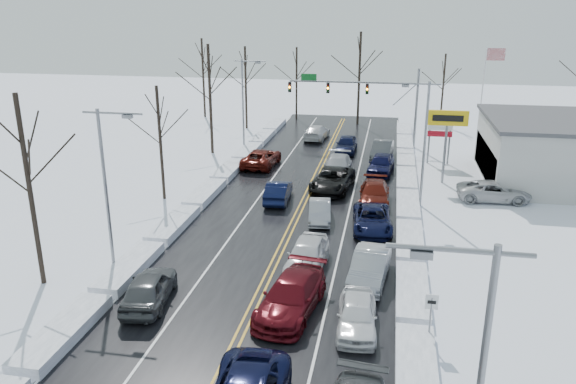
% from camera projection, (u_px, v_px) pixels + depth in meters
% --- Properties ---
extents(ground, '(160.00, 160.00, 0.00)m').
position_uv_depth(ground, '(279.00, 253.00, 33.24)').
color(ground, silver).
rests_on(ground, ground).
extents(road_surface, '(14.00, 84.00, 0.01)m').
position_uv_depth(road_surface, '(286.00, 239.00, 35.11)').
color(road_surface, black).
rests_on(road_surface, ground).
extents(snow_bank_left, '(1.61, 72.00, 0.55)m').
position_uv_depth(snow_bank_left, '(171.00, 231.00, 36.42)').
color(snow_bank_left, white).
rests_on(snow_bank_left, ground).
extents(snow_bank_right, '(1.61, 72.00, 0.55)m').
position_uv_depth(snow_bank_right, '(409.00, 248.00, 33.79)').
color(snow_bank_right, white).
rests_on(snow_bank_right, ground).
extents(traffic_signal_mast, '(13.28, 0.39, 8.00)m').
position_uv_depth(traffic_signal_mast, '(367.00, 93.00, 57.02)').
color(traffic_signal_mast, slate).
rests_on(traffic_signal_mast, ground).
extents(tires_plus_sign, '(3.20, 0.34, 6.00)m').
position_uv_depth(tires_plus_sign, '(447.00, 123.00, 44.76)').
color(tires_plus_sign, slate).
rests_on(tires_plus_sign, ground).
extents(used_vehicles_sign, '(2.20, 0.22, 4.65)m').
position_uv_depth(used_vehicles_sign, '(440.00, 128.00, 50.89)').
color(used_vehicles_sign, slate).
rests_on(used_vehicles_sign, ground).
extents(speed_limit_sign, '(0.55, 0.09, 2.35)m').
position_uv_depth(speed_limit_sign, '(431.00, 310.00, 23.84)').
color(speed_limit_sign, slate).
rests_on(speed_limit_sign, ground).
extents(flagpole, '(1.87, 1.20, 10.00)m').
position_uv_depth(flagpole, '(484.00, 88.00, 56.72)').
color(flagpole, silver).
rests_on(flagpole, ground).
extents(streetlight_ne, '(3.20, 0.25, 9.00)m').
position_uv_depth(streetlight_ne, '(423.00, 134.00, 39.45)').
color(streetlight_ne, slate).
rests_on(streetlight_ne, ground).
extents(streetlight_sw, '(3.20, 0.25, 9.00)m').
position_uv_depth(streetlight_sw, '(108.00, 179.00, 29.27)').
color(streetlight_sw, slate).
rests_on(streetlight_sw, ground).
extents(streetlight_nw, '(3.20, 0.25, 9.00)m').
position_uv_depth(streetlight_nw, '(245.00, 97.00, 55.38)').
color(streetlight_nw, slate).
rests_on(streetlight_nw, ground).
extents(tree_left_b, '(4.00, 4.00, 10.00)m').
position_uv_depth(tree_left_b, '(24.00, 155.00, 27.43)').
color(tree_left_b, '#2D231C').
rests_on(tree_left_b, ground).
extents(tree_left_c, '(3.40, 3.40, 8.50)m').
position_uv_depth(tree_left_c, '(159.00, 121.00, 40.64)').
color(tree_left_c, '#2D231C').
rests_on(tree_left_c, ground).
extents(tree_left_d, '(4.20, 4.20, 10.50)m').
position_uv_depth(tree_left_d, '(209.00, 78.00, 53.38)').
color(tree_left_d, '#2D231C').
rests_on(tree_left_d, ground).
extents(tree_left_e, '(3.80, 3.80, 9.50)m').
position_uv_depth(tree_left_e, '(245.00, 72.00, 64.72)').
color(tree_left_e, '#2D231C').
rests_on(tree_left_e, ground).
extents(tree_far_a, '(4.00, 4.00, 10.00)m').
position_uv_depth(tree_far_a, '(203.00, 63.00, 71.46)').
color(tree_far_a, '#2D231C').
rests_on(tree_far_a, ground).
extents(tree_far_b, '(3.60, 3.60, 9.00)m').
position_uv_depth(tree_far_b, '(297.00, 69.00, 70.53)').
color(tree_far_b, '#2D231C').
rests_on(tree_far_b, ground).
extents(tree_far_c, '(4.40, 4.40, 11.00)m').
position_uv_depth(tree_far_c, '(360.00, 60.00, 66.84)').
color(tree_far_c, '#2D231C').
rests_on(tree_far_c, ground).
extents(tree_far_d, '(3.40, 3.40, 8.50)m').
position_uv_depth(tree_far_d, '(444.00, 76.00, 67.06)').
color(tree_far_d, '#2D231C').
rests_on(tree_far_d, ground).
extents(queued_car_3, '(3.16, 6.11, 1.69)m').
position_uv_depth(queued_car_3, '(291.00, 312.00, 26.80)').
color(queued_car_3, '#510A11').
rests_on(queued_car_3, ground).
extents(queued_car_4, '(2.23, 5.05, 1.69)m').
position_uv_depth(queued_car_4, '(307.00, 269.00, 31.22)').
color(queued_car_4, silver).
rests_on(queued_car_4, ground).
extents(queued_car_5, '(1.93, 4.27, 1.36)m').
position_uv_depth(queued_car_5, '(320.00, 220.00, 38.20)').
color(queued_car_5, '#929499').
rests_on(queued_car_5, ground).
extents(queued_car_6, '(3.44, 6.33, 1.69)m').
position_uv_depth(queued_car_6, '(332.00, 190.00, 44.53)').
color(queued_car_6, black).
rests_on(queued_car_6, ground).
extents(queued_car_7, '(2.40, 5.73, 1.65)m').
position_uv_depth(queued_car_7, '(337.00, 175.00, 48.30)').
color(queued_car_7, '#A3A5AB').
rests_on(queued_car_7, ground).
extents(queued_car_8, '(2.01, 4.83, 1.63)m').
position_uv_depth(queued_car_8, '(346.00, 152.00, 55.97)').
color(queued_car_8, black).
rests_on(queued_car_8, ground).
extents(queued_car_12, '(1.98, 4.46, 1.49)m').
position_uv_depth(queued_car_12, '(356.00, 329.00, 25.38)').
color(queued_car_12, white).
rests_on(queued_car_12, ground).
extents(queued_car_13, '(2.25, 5.15, 1.65)m').
position_uv_depth(queued_car_13, '(369.00, 281.00, 29.83)').
color(queued_car_13, '#979A9E').
rests_on(queued_car_13, ground).
extents(queued_car_14, '(2.85, 5.47, 1.47)m').
position_uv_depth(queued_car_14, '(372.00, 230.00, 36.63)').
color(queued_car_14, black).
rests_on(queued_car_14, ground).
extents(queued_car_15, '(2.26, 5.34, 1.54)m').
position_uv_depth(queued_car_15, '(374.00, 203.00, 41.47)').
color(queued_car_15, '#53130B').
rests_on(queued_car_15, ground).
extents(queued_car_16, '(2.53, 5.18, 1.70)m').
position_uv_depth(queued_car_16, '(381.00, 173.00, 48.88)').
color(queued_car_16, black).
rests_on(queued_car_16, ground).
extents(queued_car_17, '(2.22, 5.24, 1.68)m').
position_uv_depth(queued_car_17, '(382.00, 159.00, 53.58)').
color(queued_car_17, '#434648').
rests_on(queued_car_17, ground).
extents(oncoming_car_0, '(1.84, 4.68, 1.52)m').
position_uv_depth(oncoming_car_0, '(278.00, 201.00, 42.00)').
color(oncoming_car_0, black).
rests_on(oncoming_car_0, ground).
extents(oncoming_car_1, '(3.00, 5.89, 1.59)m').
position_uv_depth(oncoming_car_1, '(262.00, 166.00, 51.08)').
color(oncoming_car_1, '#51110A').
rests_on(oncoming_car_1, ground).
extents(oncoming_car_2, '(2.62, 5.51, 1.55)m').
position_uv_depth(oncoming_car_2, '(316.00, 139.00, 61.41)').
color(oncoming_car_2, silver).
rests_on(oncoming_car_2, ground).
extents(oncoming_car_3, '(2.58, 5.02, 1.64)m').
position_uv_depth(oncoming_car_3, '(150.00, 303.00, 27.63)').
color(oncoming_car_3, '#434649').
rests_on(oncoming_car_3, ground).
extents(parked_car_0, '(5.45, 2.72, 1.48)m').
position_uv_depth(parked_car_0, '(493.00, 201.00, 42.06)').
color(parked_car_0, '#BCBCBE').
rests_on(parked_car_0, ground).
extents(parked_car_1, '(2.37, 5.50, 1.58)m').
position_uv_depth(parked_car_1, '(522.00, 182.00, 46.54)').
color(parked_car_1, '#BDBDBF').
rests_on(parked_car_1, ground).
extents(parked_car_2, '(2.01, 4.84, 1.64)m').
position_uv_depth(parked_car_2, '(488.00, 162.00, 52.37)').
color(parked_car_2, black).
rests_on(parked_car_2, ground).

